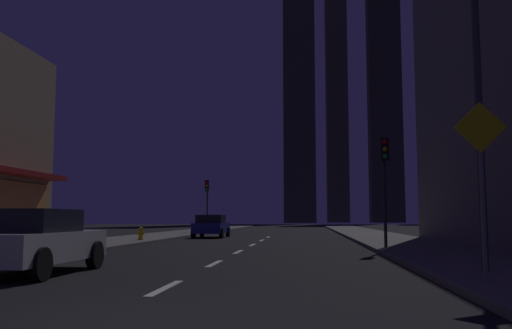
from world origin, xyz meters
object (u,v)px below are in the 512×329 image
object	(u,v)px
car_parked_near	(32,241)
pedestrian_crossing_sign	(482,174)
traffic_light_far_left	(207,194)
street_lamp_right	(437,41)
traffic_light_near_right	(385,167)
car_parked_far	(211,226)
fire_hydrant_far_left	(141,234)

from	to	relation	value
car_parked_near	pedestrian_crossing_sign	world-z (taller)	pedestrian_crossing_sign
traffic_light_far_left	street_lamp_right	world-z (taller)	street_lamp_right
street_lamp_right	pedestrian_crossing_sign	bearing A→B (deg)	-83.54
traffic_light_near_right	traffic_light_far_left	size ratio (longest dim) A/B	1.00
traffic_light_far_left	pedestrian_crossing_sign	bearing A→B (deg)	-71.72
car_parked_far	fire_hydrant_far_left	world-z (taller)	car_parked_far
traffic_light_far_left	car_parked_far	bearing A→B (deg)	-77.64
car_parked_near	fire_hydrant_far_left	xyz separation A→B (m)	(-2.30, 15.44, -0.29)
car_parked_near	traffic_light_near_right	size ratio (longest dim) A/B	1.01
traffic_light_far_left	street_lamp_right	xyz separation A→B (m)	(10.88, -31.66, 1.87)
traffic_light_far_left	pedestrian_crossing_sign	world-z (taller)	traffic_light_far_left
traffic_light_near_right	traffic_light_far_left	world-z (taller)	same
traffic_light_far_left	street_lamp_right	size ratio (longest dim) A/B	0.64
car_parked_near	fire_hydrant_far_left	bearing A→B (deg)	98.47
traffic_light_near_right	street_lamp_right	distance (m)	9.41
car_parked_near	pedestrian_crossing_sign	size ratio (longest dim) A/B	1.34
fire_hydrant_far_left	traffic_light_near_right	size ratio (longest dim) A/B	0.16
car_parked_near	fire_hydrant_far_left	world-z (taller)	car_parked_near
street_lamp_right	fire_hydrant_far_left	bearing A→B (deg)	126.17
car_parked_far	pedestrian_crossing_sign	distance (m)	26.61
traffic_light_near_right	car_parked_near	bearing A→B (deg)	-134.61
traffic_light_far_left	traffic_light_near_right	bearing A→B (deg)	-63.89
car_parked_far	street_lamp_right	world-z (taller)	street_lamp_right
car_parked_far	street_lamp_right	size ratio (longest dim) A/B	0.64
fire_hydrant_far_left	traffic_light_far_left	distance (m)	16.47
car_parked_far	traffic_light_far_left	size ratio (longest dim) A/B	1.01
car_parked_near	street_lamp_right	bearing A→B (deg)	0.04
car_parked_near	traffic_light_near_right	distance (m)	13.19
pedestrian_crossing_sign	fire_hydrant_far_left	bearing A→B (deg)	123.50
traffic_light_near_right	traffic_light_far_left	xyz separation A→B (m)	(-11.00, 22.45, 0.00)
pedestrian_crossing_sign	car_parked_far	bearing A→B (deg)	110.25
car_parked_far	pedestrian_crossing_sign	xyz separation A→B (m)	(9.20, -24.94, 1.28)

